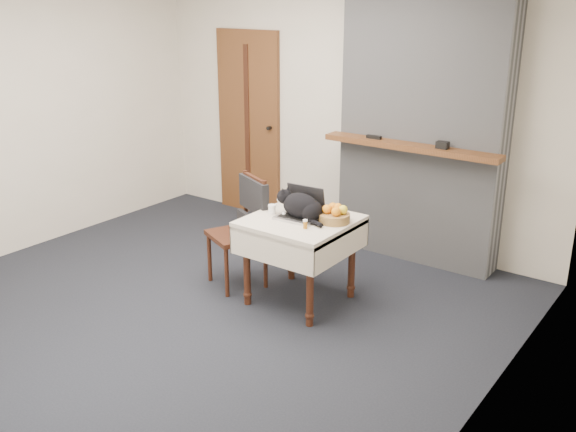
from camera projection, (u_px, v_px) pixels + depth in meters
name	position (u px, v px, depth m)	size (l,w,h in m)	color
ground	(211.00, 302.00, 5.18)	(4.50, 4.50, 0.00)	black
room_shell	(243.00, 74.00, 4.95)	(4.52, 4.01, 2.61)	beige
door	(249.00, 124.00, 7.03)	(0.82, 0.10, 2.00)	brown
chimney	(423.00, 120.00, 5.66)	(1.62, 0.48, 2.60)	gray
side_table	(300.00, 232.00, 5.01)	(0.78, 0.78, 0.70)	#381A0F
laptop	(301.00, 210.00, 5.00)	(0.34, 0.30, 0.24)	#B7B7BC
cat	(302.00, 207.00, 4.94)	(0.48, 0.21, 0.23)	black
cream_jar	(272.00, 209.00, 5.09)	(0.06, 0.06, 0.07)	white
pill_bottle	(305.00, 224.00, 4.76)	(0.03, 0.03, 0.07)	#AA6615
fruit_basket	(334.00, 215.00, 4.89)	(0.24, 0.24, 0.14)	olive
desk_clutter	(322.00, 223.00, 4.88)	(0.13, 0.01, 0.01)	black
chair	(246.00, 216.00, 5.35)	(0.55, 0.55, 0.94)	#381A0F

